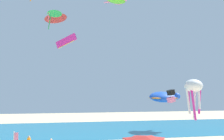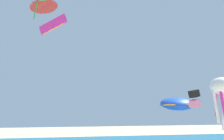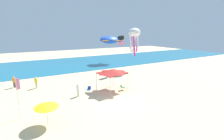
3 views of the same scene
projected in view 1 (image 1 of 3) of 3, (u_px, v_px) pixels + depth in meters
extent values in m
cube|color=teal|center=(103.00, 129.00, 42.35)|extent=(120.00, 20.43, 0.02)
cube|color=red|center=(145.00, 140.00, 20.71)|extent=(3.97, 3.76, 0.10)
pyramid|color=red|center=(145.00, 137.00, 20.73)|extent=(3.89, 3.69, 0.37)
cube|color=pink|center=(16.00, 140.00, 16.91)|extent=(0.30, 0.02, 1.10)
sphere|color=beige|center=(51.00, 140.00, 25.18)|extent=(0.26, 0.26, 0.26)
sphere|color=tan|center=(29.00, 137.00, 26.61)|extent=(0.26, 0.26, 0.26)
cone|color=red|center=(55.00, 17.00, 42.08)|extent=(5.94, 5.92, 1.77)
cylinder|color=green|center=(50.00, 21.00, 40.28)|extent=(0.68, 0.48, 3.18)
ellipsoid|color=#66D82D|center=(116.00, 0.00, 33.72)|extent=(3.90, 3.59, 1.84)
ellipsoid|color=pink|center=(108.00, 2.00, 34.31)|extent=(1.34, 0.93, 0.18)
ellipsoid|color=pink|center=(125.00, 0.00, 33.41)|extent=(1.08, 1.32, 0.18)
ellipsoid|color=pink|center=(119.00, 4.00, 34.98)|extent=(1.34, 0.93, 0.18)
cube|color=black|center=(171.00, 92.00, 29.78)|extent=(1.12, 1.03, 0.87)
cube|color=pink|center=(171.00, 100.00, 29.68)|extent=(1.12, 1.03, 0.87)
cube|color=#E02D9E|center=(66.00, 41.00, 29.92)|extent=(2.99, 1.78, 1.96)
cube|color=yellow|center=(66.00, 44.00, 29.88)|extent=(2.24, 1.29, 1.11)
ellipsoid|color=white|center=(193.00, 86.00, 31.71)|extent=(2.63, 2.63, 1.92)
cylinder|color=white|center=(199.00, 99.00, 30.82)|extent=(0.43, 0.56, 2.81)
cylinder|color=#E02D9E|center=(200.00, 102.00, 31.55)|extent=(0.66, 0.34, 3.57)
cylinder|color=white|center=(194.00, 104.00, 32.20)|extent=(0.55, 0.67, 4.35)
cylinder|color=#E02D9E|center=(189.00, 99.00, 32.21)|extent=(0.43, 0.56, 2.81)
cylinder|color=white|center=(188.00, 102.00, 31.40)|extent=(0.66, 0.34, 3.57)
cylinder|color=#E02D9E|center=(194.00, 105.00, 30.67)|extent=(0.55, 0.67, 4.35)
cone|color=green|center=(55.00, 13.00, 34.81)|extent=(2.77, 2.80, 0.85)
cylinder|color=pink|center=(48.00, 16.00, 34.38)|extent=(0.18, 0.45, 1.70)
ellipsoid|color=blue|center=(163.00, 97.00, 41.11)|extent=(5.43, 4.73, 2.71)
sphere|color=blue|center=(177.00, 96.00, 41.30)|extent=(1.26, 1.26, 1.26)
ellipsoid|color=orange|center=(167.00, 98.00, 42.98)|extent=(2.06, 1.75, 0.28)
ellipsoid|color=orange|center=(173.00, 98.00, 39.37)|extent=(1.92, 1.95, 0.28)
ellipsoid|color=orange|center=(152.00, 98.00, 42.37)|extent=(2.06, 1.75, 0.28)
ellipsoid|color=orange|center=(156.00, 98.00, 39.60)|extent=(1.92, 1.95, 0.28)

